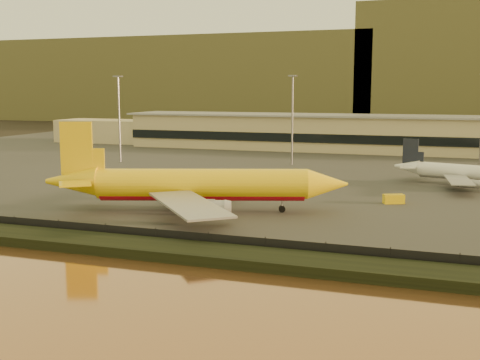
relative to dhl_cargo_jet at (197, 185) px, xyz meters
name	(u,v)px	position (x,y,z in m)	size (l,w,h in m)	color
ground	(228,229)	(9.37, -9.56, -4.96)	(900.00, 900.00, 0.00)	black
embankment	(183,252)	(9.37, -26.56, -4.26)	(320.00, 7.00, 1.40)	black
tarmac	(336,161)	(9.37, 85.44, -4.86)	(320.00, 220.00, 0.20)	#2D2D2D
perimeter_fence	(195,240)	(9.37, -22.56, -3.66)	(300.00, 0.05, 2.20)	black
terminal_building	(311,133)	(-5.15, 115.99, 1.29)	(202.00, 25.00, 12.60)	tan
apron_light_masts	(380,112)	(24.37, 65.44, 10.74)	(152.20, 12.20, 25.40)	slate
distant_hills	(370,75)	(-11.37, 330.44, 26.43)	(470.00, 160.00, 70.00)	brown
dhl_cargo_jet	(197,185)	(0.00, 0.00, 0.00)	(52.09, 49.62, 15.94)	yellow
white_narrowbody_jet	(470,173)	(46.48, 45.81, -1.77)	(34.37, 32.81, 10.02)	silver
gse_vehicle_yellow	(394,199)	(32.17, 19.61, -3.89)	(3.85, 1.73, 1.73)	yellow
gse_vehicle_white	(165,183)	(-17.57, 23.18, -3.86)	(4.00, 1.80, 1.80)	silver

